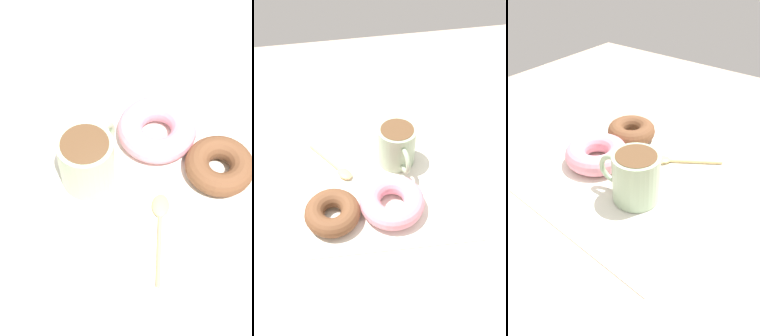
% 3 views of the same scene
% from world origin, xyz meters
% --- Properties ---
extents(ground_plane, '(1.20, 1.20, 0.02)m').
position_xyz_m(ground_plane, '(0.00, 0.00, -0.01)').
color(ground_plane, tan).
extents(napkin, '(0.36, 0.36, 0.00)m').
position_xyz_m(napkin, '(-0.01, -0.00, 0.00)').
color(napkin, white).
rests_on(napkin, ground_plane).
extents(coffee_cup, '(0.08, 0.11, 0.08)m').
position_xyz_m(coffee_cup, '(-0.06, -0.03, 0.05)').
color(coffee_cup, '#9EB793').
rests_on(coffee_cup, napkin).
extents(donut_near_cup, '(0.12, 0.12, 0.04)m').
position_xyz_m(donut_near_cup, '(-0.02, 0.08, 0.02)').
color(donut_near_cup, pink).
rests_on(donut_near_cup, napkin).
extents(donut_far, '(0.10, 0.10, 0.04)m').
position_xyz_m(donut_far, '(0.09, 0.09, 0.02)').
color(donut_far, brown).
rests_on(donut_far, napkin).
extents(spoon, '(0.09, 0.12, 0.01)m').
position_xyz_m(spoon, '(0.07, -0.03, 0.01)').
color(spoon, '#D8B772').
rests_on(spoon, napkin).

